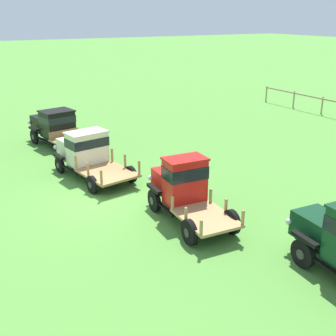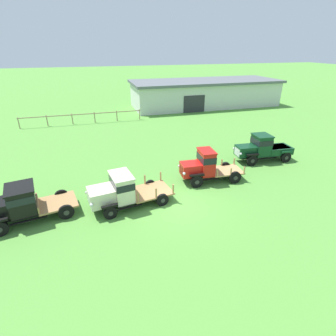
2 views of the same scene
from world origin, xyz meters
name	(u,v)px [view 1 (image 1 of 2)]	position (x,y,z in m)	size (l,w,h in m)	color
ground_plane	(97,201)	(0.00, 0.00, 0.00)	(240.00, 240.00, 0.00)	#518E38
paddock_fence	(335,105)	(-5.46, 20.70, 0.94)	(14.49, 0.43, 1.34)	#997F60
vintage_truck_foreground_near	(56,126)	(-8.84, 0.87, 1.13)	(5.38, 2.84, 2.09)	black
vintage_truck_second_in_line	(86,152)	(-3.32, 0.78, 1.09)	(5.28, 2.76, 2.12)	black
vintage_truck_midrow_center	(184,187)	(2.82, 2.42, 1.16)	(4.65, 2.12, 2.34)	black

